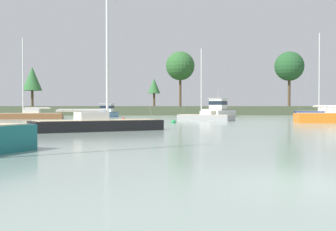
% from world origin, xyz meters
% --- Properties ---
extents(ground_plane, '(400.00, 400.00, 0.00)m').
position_xyz_m(ground_plane, '(0.00, 0.00, 0.00)').
color(ground_plane, gray).
extents(far_shore_bank, '(163.87, 59.77, 1.81)m').
position_xyz_m(far_shore_bank, '(0.00, 106.18, 0.91)').
color(far_shore_bank, '#4C563D').
rests_on(far_shore_bank, ground).
extents(sailboat_navy, '(8.39, 8.85, 15.01)m').
position_xyz_m(sailboat_navy, '(28.57, 63.92, 0.30)').
color(sailboat_navy, navy).
rests_on(sailboat_navy, ground).
extents(sailboat_wood, '(9.26, 3.18, 11.58)m').
position_xyz_m(sailboat_wood, '(-18.12, 52.29, 0.25)').
color(sailboat_wood, brown).
rests_on(sailboat_wood, ground).
extents(sailboat_black, '(9.20, 6.09, 11.44)m').
position_xyz_m(sailboat_black, '(-6.33, 21.28, 0.24)').
color(sailboat_black, black).
rests_on(sailboat_black, ground).
extents(cruiser_white, '(7.35, 9.46, 5.68)m').
position_xyz_m(cruiser_white, '(9.86, 62.09, 0.67)').
color(cruiser_white, white).
rests_on(cruiser_white, ground).
extents(sailboat_grey, '(6.52, 6.24, 9.25)m').
position_xyz_m(sailboat_grey, '(4.79, 43.39, 0.21)').
color(sailboat_grey, gray).
rests_on(sailboat_grey, ground).
extents(cruiser_skyblue, '(3.56, 7.97, 4.06)m').
position_xyz_m(cruiser_skyblue, '(-8.24, 62.45, 0.50)').
color(cruiser_skyblue, '#669ECC').
rests_on(cruiser_skyblue, ground).
extents(mooring_buoy_red, '(0.41, 0.41, 0.46)m').
position_xyz_m(mooring_buoy_red, '(-5.15, 47.61, 0.07)').
color(mooring_buoy_red, red).
rests_on(mooring_buoy_red, ground).
extents(mooring_buoy_green, '(0.49, 0.49, 0.54)m').
position_xyz_m(mooring_buoy_green, '(0.26, 36.03, 0.09)').
color(mooring_buoy_green, '#1E8C47').
rests_on(mooring_buoy_green, ground).
extents(shore_tree_inland_b, '(3.06, 3.06, 6.99)m').
position_xyz_m(shore_tree_inland_b, '(1.25, 100.90, 6.83)').
color(shore_tree_inland_b, brown).
rests_on(shore_tree_inland_b, far_shore_bank).
extents(shore_tree_right_mid, '(4.70, 4.70, 9.57)m').
position_xyz_m(shore_tree_right_mid, '(-28.31, 99.68, 8.45)').
color(shore_tree_right_mid, brown).
rests_on(shore_tree_right_mid, far_shore_bank).
extents(shore_tree_far_right, '(6.27, 6.27, 11.68)m').
position_xyz_m(shore_tree_far_right, '(29.29, 82.67, 10.31)').
color(shore_tree_far_right, brown).
rests_on(shore_tree_far_right, far_shore_bank).
extents(shore_tree_right, '(6.86, 6.86, 13.05)m').
position_xyz_m(shore_tree_right, '(7.24, 95.36, 11.39)').
color(shore_tree_right, brown).
rests_on(shore_tree_right, far_shore_bank).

